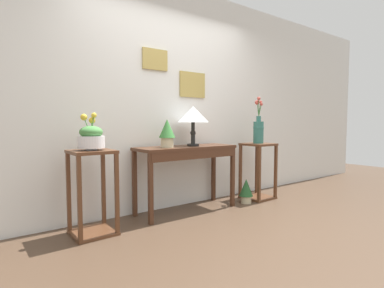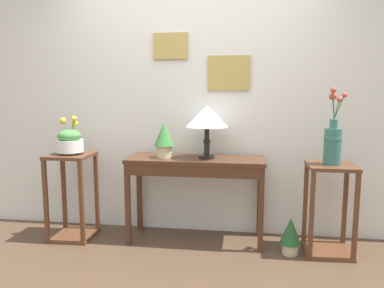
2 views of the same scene
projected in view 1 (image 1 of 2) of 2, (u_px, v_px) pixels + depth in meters
The scene contains 10 objects.
ground_plane at pixel (251, 241), 2.82m from camera, with size 12.00×12.00×0.01m, color #4C3828.
back_wall_with_art at pixel (167, 97), 3.86m from camera, with size 9.00×0.13×2.80m.
console_table at pixel (187, 155), 3.69m from camera, with size 1.26×0.44×0.80m.
table_lamp at pixel (193, 115), 3.73m from camera, with size 0.38×0.38×0.48m.
potted_plant_on_console at pixel (167, 132), 3.49m from camera, with size 0.19×0.19×0.32m.
pedestal_stand_left at pixel (92, 193), 2.94m from camera, with size 0.39×0.39×0.82m.
planter_bowl_wide_left at pixel (91, 137), 2.91m from camera, with size 0.25×0.25×0.36m.
pedestal_stand_right at pixel (258, 171), 4.35m from camera, with size 0.39×0.39×0.79m.
flower_vase_tall_right at pixel (258, 129), 4.31m from camera, with size 0.18×0.15×0.65m.
potted_plant_floor at pixel (246, 190), 4.10m from camera, with size 0.18×0.18×0.33m.
Camera 1 is at (-2.09, -1.87, 1.08)m, focal length 28.65 mm.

